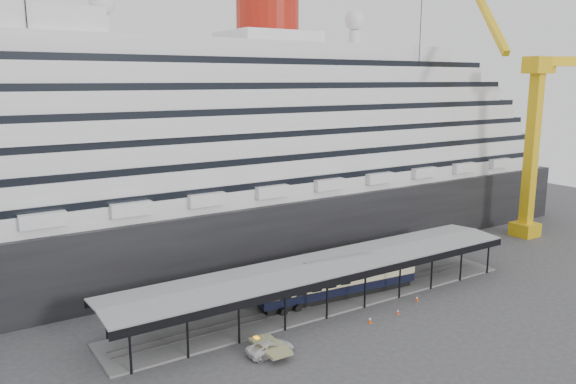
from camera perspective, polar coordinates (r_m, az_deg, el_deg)
name	(u,v)px	position (r m, az deg, el deg)	size (l,w,h in m)	color
ground	(351,316)	(68.33, 6.40, -12.36)	(200.00, 200.00, 0.00)	#363639
cruise_ship	(225,138)	(90.02, -6.37, 5.52)	(130.00, 30.00, 43.90)	black
platform_canopy	(326,284)	(71.06, 3.86, -9.30)	(56.00, 9.18, 5.30)	slate
crane_yellow	(528,124)	(105.29, 23.17, 6.40)	(23.83, 18.78, 47.60)	gold
port_truck	(270,348)	(59.03, -1.80, -15.55)	(2.29, 4.97, 1.38)	silver
pullman_carriage	(339,279)	(72.14, 5.18, -8.76)	(22.42, 4.91, 21.85)	black
traffic_cone_left	(370,320)	(66.48, 8.33, -12.72)	(0.51, 0.51, 0.84)	#E44A0C
traffic_cone_mid	(398,312)	(69.37, 11.10, -11.83)	(0.44, 0.44, 0.68)	#F53F0D
traffic_cone_right	(417,298)	(73.64, 12.97, -10.48)	(0.46, 0.46, 0.76)	#E53E0C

